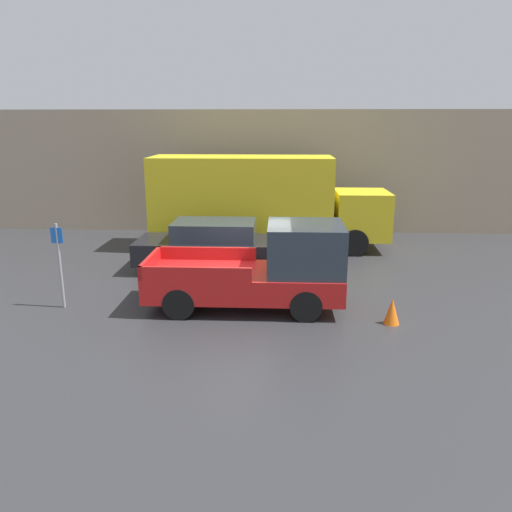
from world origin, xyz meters
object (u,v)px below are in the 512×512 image
Objects in this scene: pickup_truck at (266,270)px; car at (212,245)px; delivery_truck at (259,200)px; newspaper_box at (342,221)px; traffic_cone at (392,311)px; parking_sign at (60,261)px.

pickup_truck reaches higher than car.
delivery_truck is at bearing 94.10° from pickup_truck.
newspaper_box is (3.51, 2.77, -1.32)m from delivery_truck.
pickup_truck is 7.90× the size of traffic_cone.
delivery_truck reaches higher than traffic_cone.
car is 3.52m from delivery_truck.
car is at bearing -114.48° from delivery_truck.
pickup_truck is 4.72× the size of newspaper_box.
parking_sign is at bearing -131.48° from newspaper_box.
pickup_truck is at bearing -60.74° from car.
parking_sign is (-3.43, -3.60, 0.43)m from car.
car is at bearing 119.26° from pickup_truck.
traffic_cone is (3.52, -7.38, -1.54)m from delivery_truck.
car is 2.12× the size of parking_sign.
delivery_truck is at bearing 65.52° from car.
car reaches higher than traffic_cone.
parking_sign is 2.11× the size of newspaper_box.
pickup_truck is 0.57× the size of delivery_truck.
traffic_cone is (8.35, -0.71, -0.95)m from parking_sign.
traffic_cone is (4.92, -4.31, -0.52)m from car.
car is at bearing -130.09° from newspaper_box.
newspaper_box is at bearing 71.53° from pickup_truck.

